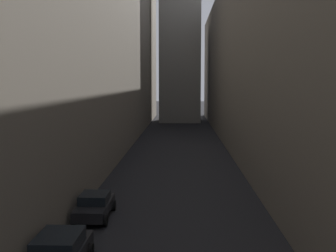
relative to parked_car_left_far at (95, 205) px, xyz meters
The scene contains 4 objects.
ground_plane 21.94m from the parked_car_left_far, 78.43° to the left, with size 264.00×264.00×0.00m, color black.
building_block_left 27.69m from the parked_car_left_far, 109.06° to the left, with size 14.03×108.00×25.88m, color gray.
building_block_right 29.51m from the parked_car_left_far, 57.15° to the left, with size 10.52×108.00×20.34m, color #60594F.
parked_car_left_far is the anchor object (origin of this frame).
Camera 1 is at (0.47, 2.69, 7.53)m, focal length 47.13 mm.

